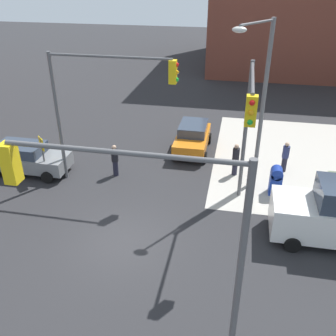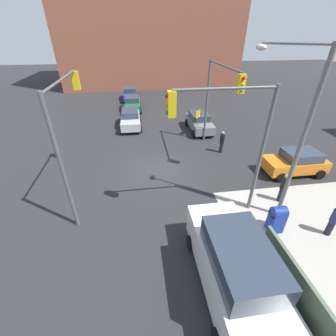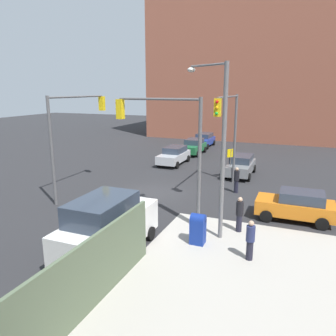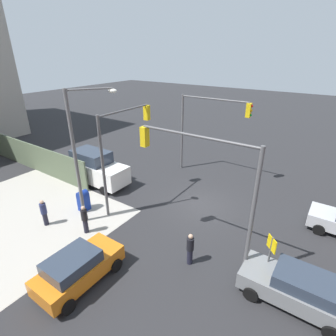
{
  "view_description": "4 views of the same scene",
  "coord_description": "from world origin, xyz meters",
  "px_view_note": "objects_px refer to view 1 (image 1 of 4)",
  "views": [
    {
      "loc": [
        4.11,
        -11.33,
        9.91
      ],
      "look_at": [
        1.4,
        2.36,
        2.31
      ],
      "focal_mm": 40.0,
      "sensor_mm": 36.0,
      "label": 1
    },
    {
      "loc": [
        13.15,
        -1.16,
        8.33
      ],
      "look_at": [
        2.31,
        0.36,
        1.57
      ],
      "focal_mm": 24.0,
      "sensor_mm": 36.0,
      "label": 2
    },
    {
      "loc": [
        19.41,
        8.9,
        6.85
      ],
      "look_at": [
        0.14,
        1.09,
        1.83
      ],
      "focal_mm": 35.0,
      "sensor_mm": 36.0,
      "label": 3
    },
    {
      "loc": [
        -6.77,
        14.07,
        9.73
      ],
      "look_at": [
        2.25,
        0.91,
        2.55
      ],
      "focal_mm": 28.0,
      "sensor_mm": 36.0,
      "label": 4
    }
  ],
  "objects_px": {
    "traffic_signal_nw_corner": "(101,94)",
    "pedestrian_crossing": "(115,160)",
    "traffic_signal_se_corner": "(147,221)",
    "pedestrian_walking_north": "(285,156)",
    "mailbox_blue": "(276,180)",
    "coupe_orange": "(193,137)",
    "street_lamp_corner": "(260,96)",
    "traffic_signal_ne_corner": "(248,120)",
    "pedestrian_waiting": "(236,159)",
    "coupe_gray": "(27,158)"
  },
  "relations": [
    {
      "from": "traffic_signal_nw_corner",
      "to": "pedestrian_crossing",
      "type": "distance_m",
      "value": 3.81
    },
    {
      "from": "mailbox_blue",
      "to": "pedestrian_waiting",
      "type": "relative_size",
      "value": 0.8
    },
    {
      "from": "pedestrian_walking_north",
      "to": "traffic_signal_nw_corner",
      "type": "bearing_deg",
      "value": -160.9
    },
    {
      "from": "traffic_signal_ne_corner",
      "to": "coupe_orange",
      "type": "height_order",
      "value": "traffic_signal_ne_corner"
    },
    {
      "from": "coupe_orange",
      "to": "pedestrian_crossing",
      "type": "distance_m",
      "value": 5.25
    },
    {
      "from": "pedestrian_waiting",
      "to": "traffic_signal_se_corner",
      "type": "bearing_deg",
      "value": -130.26
    },
    {
      "from": "street_lamp_corner",
      "to": "coupe_gray",
      "type": "height_order",
      "value": "street_lamp_corner"
    },
    {
      "from": "traffic_signal_ne_corner",
      "to": "coupe_gray",
      "type": "xyz_separation_m",
      "value": [
        -11.28,
        1.91,
        -3.74
      ]
    },
    {
      "from": "coupe_orange",
      "to": "traffic_signal_nw_corner",
      "type": "bearing_deg",
      "value": -129.42
    },
    {
      "from": "traffic_signal_nw_corner",
      "to": "coupe_gray",
      "type": "bearing_deg",
      "value": 177.93
    },
    {
      "from": "street_lamp_corner",
      "to": "mailbox_blue",
      "type": "distance_m",
      "value": 4.15
    },
    {
      "from": "street_lamp_corner",
      "to": "pedestrian_walking_north",
      "type": "xyz_separation_m",
      "value": [
        1.81,
        1.91,
        -3.81
      ]
    },
    {
      "from": "traffic_signal_ne_corner",
      "to": "pedestrian_waiting",
      "type": "xyz_separation_m",
      "value": [
        -0.3,
        3.74,
        -3.65
      ]
    },
    {
      "from": "traffic_signal_ne_corner",
      "to": "pedestrian_walking_north",
      "type": "relative_size",
      "value": 3.79
    },
    {
      "from": "pedestrian_waiting",
      "to": "pedestrian_walking_north",
      "type": "relative_size",
      "value": 1.04
    },
    {
      "from": "traffic_signal_nw_corner",
      "to": "pedestrian_crossing",
      "type": "xyz_separation_m",
      "value": [
        0.17,
        0.7,
        -3.75
      ]
    },
    {
      "from": "mailbox_blue",
      "to": "pedestrian_walking_north",
      "type": "distance_m",
      "value": 2.48
    },
    {
      "from": "traffic_signal_se_corner",
      "to": "coupe_gray",
      "type": "height_order",
      "value": "traffic_signal_se_corner"
    },
    {
      "from": "street_lamp_corner",
      "to": "mailbox_blue",
      "type": "xyz_separation_m",
      "value": [
        1.21,
        -0.49,
        -3.94
      ]
    },
    {
      "from": "pedestrian_walking_north",
      "to": "pedestrian_waiting",
      "type": "bearing_deg",
      "value": -159.72
    },
    {
      "from": "coupe_orange",
      "to": "coupe_gray",
      "type": "bearing_deg",
      "value": -152.28
    },
    {
      "from": "pedestrian_crossing",
      "to": "traffic_signal_nw_corner",
      "type": "bearing_deg",
      "value": -88.2
    },
    {
      "from": "traffic_signal_se_corner",
      "to": "coupe_gray",
      "type": "xyz_separation_m",
      "value": [
        -9.03,
        9.17,
        -3.81
      ]
    },
    {
      "from": "coupe_orange",
      "to": "traffic_signal_se_corner",
      "type": "bearing_deg",
      "value": -87.09
    },
    {
      "from": "pedestrian_crossing",
      "to": "coupe_orange",
      "type": "bearing_deg",
      "value": 62.71
    },
    {
      "from": "mailbox_blue",
      "to": "pedestrian_crossing",
      "type": "bearing_deg",
      "value": 178.6
    },
    {
      "from": "coupe_gray",
      "to": "pedestrian_walking_north",
      "type": "bearing_deg",
      "value": 11.39
    },
    {
      "from": "coupe_orange",
      "to": "coupe_gray",
      "type": "height_order",
      "value": "same"
    },
    {
      "from": "traffic_signal_nw_corner",
      "to": "pedestrian_walking_north",
      "type": "distance_m",
      "value": 10.15
    },
    {
      "from": "street_lamp_corner",
      "to": "mailbox_blue",
      "type": "height_order",
      "value": "street_lamp_corner"
    },
    {
      "from": "traffic_signal_nw_corner",
      "to": "pedestrian_crossing",
      "type": "height_order",
      "value": "traffic_signal_nw_corner"
    },
    {
      "from": "traffic_signal_se_corner",
      "to": "pedestrian_walking_north",
      "type": "bearing_deg",
      "value": 69.11
    },
    {
      "from": "mailbox_blue",
      "to": "pedestrian_waiting",
      "type": "distance_m",
      "value": 2.51
    },
    {
      "from": "coupe_orange",
      "to": "pedestrian_walking_north",
      "type": "relative_size",
      "value": 2.31
    },
    {
      "from": "traffic_signal_nw_corner",
      "to": "coupe_gray",
      "type": "relative_size",
      "value": 1.49
    },
    {
      "from": "pedestrian_crossing",
      "to": "pedestrian_waiting",
      "type": "xyz_separation_m",
      "value": [
        6.2,
        1.3,
        0.01
      ]
    },
    {
      "from": "traffic_signal_se_corner",
      "to": "pedestrian_walking_north",
      "type": "distance_m",
      "value": 13.28
    },
    {
      "from": "mailbox_blue",
      "to": "pedestrian_walking_north",
      "type": "relative_size",
      "value": 0.83
    },
    {
      "from": "traffic_signal_nw_corner",
      "to": "traffic_signal_se_corner",
      "type": "height_order",
      "value": "same"
    },
    {
      "from": "traffic_signal_ne_corner",
      "to": "street_lamp_corner",
      "type": "bearing_deg",
      "value": 79.76
    },
    {
      "from": "mailbox_blue",
      "to": "coupe_orange",
      "type": "height_order",
      "value": "coupe_orange"
    },
    {
      "from": "traffic_signal_se_corner",
      "to": "mailbox_blue",
      "type": "height_order",
      "value": "traffic_signal_se_corner"
    },
    {
      "from": "coupe_orange",
      "to": "pedestrian_waiting",
      "type": "xyz_separation_m",
      "value": [
        2.63,
        -2.55,
        0.09
      ]
    },
    {
      "from": "pedestrian_waiting",
      "to": "street_lamp_corner",
      "type": "bearing_deg",
      "value": -81.97
    },
    {
      "from": "traffic_signal_se_corner",
      "to": "coupe_gray",
      "type": "distance_m",
      "value": 13.42
    },
    {
      "from": "coupe_gray",
      "to": "traffic_signal_ne_corner",
      "type": "bearing_deg",
      "value": -9.62
    },
    {
      "from": "traffic_signal_se_corner",
      "to": "traffic_signal_ne_corner",
      "type": "relative_size",
      "value": 1.0
    },
    {
      "from": "traffic_signal_ne_corner",
      "to": "pedestrian_crossing",
      "type": "bearing_deg",
      "value": 159.39
    },
    {
      "from": "traffic_signal_nw_corner",
      "to": "pedestrian_walking_north",
      "type": "relative_size",
      "value": 3.79
    },
    {
      "from": "coupe_gray",
      "to": "pedestrian_crossing",
      "type": "distance_m",
      "value": 4.81
    }
  ]
}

